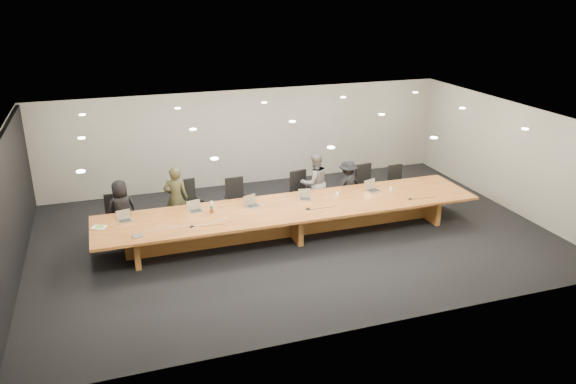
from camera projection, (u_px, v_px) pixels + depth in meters
name	position (u px, v px, depth m)	size (l,w,h in m)	color
ground	(292.00, 235.00, 13.34)	(12.00, 12.00, 0.00)	black
back_wall	(247.00, 137.00, 16.40)	(12.00, 0.02, 2.80)	beige
left_wall_panel	(8.00, 213.00, 11.08)	(0.08, 7.84, 2.74)	black
conference_table	(292.00, 215.00, 13.16)	(9.00, 1.80, 0.75)	brown
chair_far_left	(116.00, 216.00, 13.11)	(0.53, 0.53, 1.03)	black
chair_left	(189.00, 204.00, 13.63)	(0.60, 0.60, 1.19)	black
chair_mid_left	(237.00, 200.00, 13.98)	(0.57, 0.57, 1.11)	black
chair_mid_right	(303.00, 193.00, 14.46)	(0.57, 0.57, 1.13)	black
chair_right	(367.00, 185.00, 14.96)	(0.58, 0.58, 1.13)	black
chair_far_right	(398.00, 184.00, 15.25)	(0.52, 0.52, 1.02)	black
person_a	(122.00, 210.00, 12.98)	(0.69, 0.45, 1.42)	black
person_b	(176.00, 199.00, 13.42)	(0.58, 0.38, 1.59)	#33321C
person_c	(315.00, 183.00, 14.45)	(0.79, 0.61, 1.62)	slate
person_d	(347.00, 185.00, 14.68)	(0.86, 0.49, 1.33)	black
laptop_a	(125.00, 216.00, 12.21)	(0.31, 0.22, 0.24)	#B8AC8C
laptop_b	(196.00, 207.00, 12.73)	(0.32, 0.23, 0.25)	#C2B594
laptop_c	(253.00, 201.00, 13.02)	(0.33, 0.24, 0.26)	tan
laptop_d	(305.00, 195.00, 13.45)	(0.31, 0.22, 0.24)	#BCAB8F
laptop_e	(374.00, 186.00, 13.97)	(0.36, 0.26, 0.29)	beige
water_bottle	(212.00, 207.00, 12.72)	(0.08, 0.08, 0.24)	silver
amber_mug	(212.00, 211.00, 12.68)	(0.08, 0.08, 0.10)	brown
paper_cup_near	(337.00, 194.00, 13.69)	(0.08, 0.08, 0.09)	white
paper_cup_far	(391.00, 189.00, 14.02)	(0.08, 0.08, 0.09)	silver
notepad	(99.00, 227.00, 11.93)	(0.28, 0.22, 0.02)	white
lime_gadget	(99.00, 226.00, 11.93)	(0.15, 0.09, 0.02)	#62BE32
av_box	(137.00, 236.00, 11.49)	(0.20, 0.15, 0.03)	#B6B5BB
mic_left	(192.00, 226.00, 11.97)	(0.12, 0.12, 0.03)	black
mic_center	(308.00, 209.00, 12.91)	(0.13, 0.13, 0.03)	black
mic_right	(410.00, 199.00, 13.50)	(0.12, 0.12, 0.03)	black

